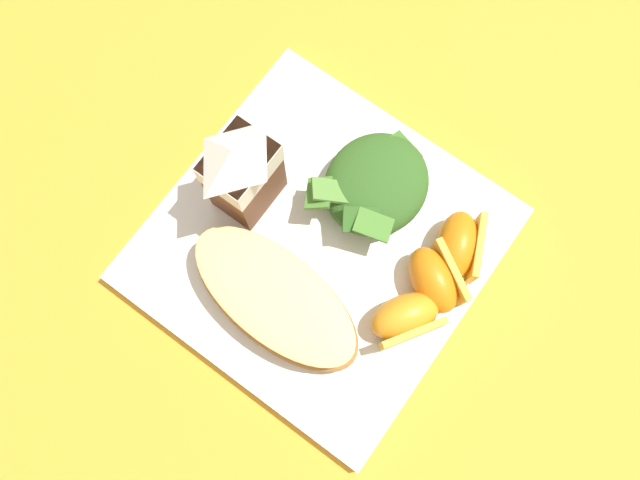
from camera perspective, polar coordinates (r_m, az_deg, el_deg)
ground at (r=0.57m, az=0.00°, el=-0.63°), size 3.00×3.00×0.00m
white_plate at (r=0.57m, az=0.00°, el=-0.44°), size 0.28×0.28×0.02m
cheesy_pizza_bread at (r=0.53m, az=-3.94°, el=-5.43°), size 0.09×0.17×0.04m
green_salad_pile at (r=0.55m, az=5.14°, el=5.10°), size 0.11×0.10×0.05m
milk_carton at (r=0.52m, az=-7.34°, el=6.06°), size 0.06×0.04×0.11m
orange_wedge_front at (r=0.53m, az=7.87°, el=-7.12°), size 0.07×0.06×0.04m
orange_wedge_middle at (r=0.54m, az=10.50°, el=-3.54°), size 0.06×0.07×0.04m
orange_wedge_rear at (r=0.55m, az=12.66°, el=-0.46°), size 0.07×0.06×0.04m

